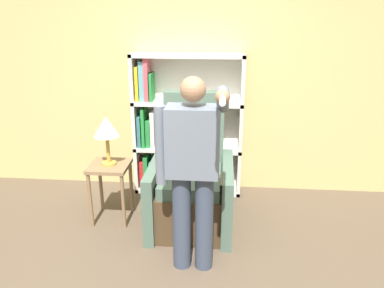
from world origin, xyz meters
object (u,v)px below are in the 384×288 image
at_px(bookcase, 176,127).
at_px(side_table, 110,176).
at_px(person_standing, 193,167).
at_px(table_lamp, 106,128).
at_px(armchair, 192,186).

distance_m(bookcase, side_table, 0.99).
xyz_separation_m(person_standing, table_lamp, (-0.90, 0.71, 0.07)).
bearing_deg(table_lamp, person_standing, -38.33).
xyz_separation_m(armchair, person_standing, (0.07, -0.73, 0.52)).
xyz_separation_m(bookcase, table_lamp, (-0.58, -0.74, 0.20)).
bearing_deg(table_lamp, bookcase, 51.70).
height_order(bookcase, side_table, bookcase).
height_order(person_standing, table_lamp, person_standing).
bearing_deg(armchair, table_lamp, -178.34).
xyz_separation_m(bookcase, side_table, (-0.58, -0.74, -0.31)).
height_order(armchair, table_lamp, armchair).
relative_size(armchair, table_lamp, 2.62).
relative_size(bookcase, side_table, 2.66).
distance_m(bookcase, person_standing, 1.49).
bearing_deg(person_standing, table_lamp, 141.67).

